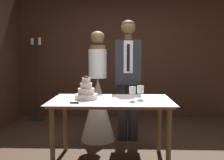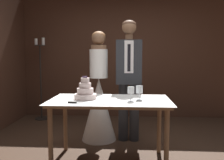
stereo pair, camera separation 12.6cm
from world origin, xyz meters
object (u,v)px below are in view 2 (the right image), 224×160
wine_glass_near (131,91)px  wine_glass_middle (139,90)px  cake_table (110,106)px  tiered_cake (85,92)px  groom (129,74)px  bride (99,101)px  cake_knife (79,103)px  candle_stand (41,81)px

wine_glass_near → wine_glass_middle: (0.10, 0.10, -0.00)m
cake_table → tiered_cake: size_ratio=5.14×
groom → bride: bearing=180.0°
wine_glass_near → wine_glass_middle: same height
cake_knife → bride: size_ratio=0.26×
bride → candle_stand: size_ratio=1.01×
bride → groom: bearing=-0.0°
wine_glass_near → candle_stand: 2.79m
wine_glass_near → groom: size_ratio=0.09×
wine_glass_near → groom: (-0.02, 0.90, 0.14)m
wine_glass_middle → bride: 1.04m
cake_knife → wine_glass_middle: wine_glass_middle is taller
wine_glass_middle → bride: bearing=126.4°
tiered_cake → wine_glass_middle: (0.67, -0.02, 0.03)m
tiered_cake → candle_stand: candle_stand is taller
groom → candle_stand: groom is taller
tiered_cake → bride: bearing=84.5°
cake_knife → wine_glass_near: bearing=23.5°
groom → cake_knife: bearing=-117.3°
wine_glass_near → tiered_cake: bearing=168.5°
wine_glass_near → groom: bearing=91.5°
cake_table → groom: size_ratio=0.80×
cake_table → wine_glass_middle: size_ratio=8.54×
tiered_cake → candle_stand: (-1.27, 1.98, -0.09)m
tiered_cake → bride: (0.08, 0.79, -0.25)m
wine_glass_near → candle_stand: (-1.84, 2.09, -0.12)m
groom → tiered_cake: bearing=-124.5°
wine_glass_middle → candle_stand: 2.78m
candle_stand → groom: bearing=-33.3°
cake_table → wine_glass_near: 0.34m
cake_knife → bride: bride is taller
cake_table → wine_glass_middle: bearing=0.4°
cake_knife → wine_glass_middle: bearing=28.3°
wine_glass_middle → bride: bride is taller
wine_glass_near → candle_stand: candle_stand is taller
groom → candle_stand: (-1.81, 1.19, -0.26)m
cake_knife → wine_glass_middle: size_ratio=2.50×
bride → groom: groom is taller
wine_glass_near → bride: bride is taller
cake_table → groom: bearing=73.9°
cake_knife → wine_glass_near: 0.62m
cake_table → tiered_cake: (-0.31, 0.02, 0.17)m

